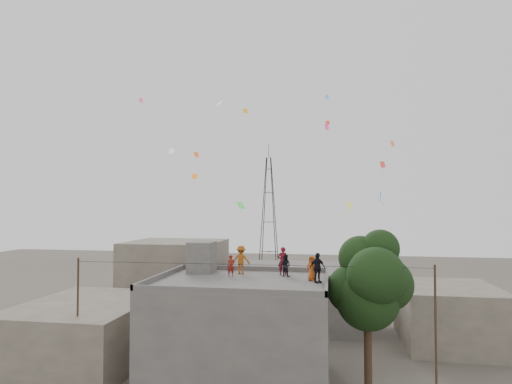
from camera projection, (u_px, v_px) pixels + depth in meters
main_building at (241, 333)px, 24.87m from camera, size 10.00×8.00×6.10m
parapet at (241, 278)px, 24.98m from camera, size 10.00×8.00×0.30m
stair_head_box at (202, 257)px, 28.11m from camera, size 1.60×1.80×2.00m
neighbor_west at (87, 332)px, 28.66m from camera, size 8.00×10.00×4.00m
neighbor_north at (295, 295)px, 38.31m from camera, size 12.00×9.00×5.00m
neighbor_northwest at (175, 277)px, 42.33m from camera, size 9.00×8.00×7.00m
neighbor_east at (449, 315)px, 32.33m from camera, size 7.00×8.00×4.40m
tree at (370, 282)px, 24.32m from camera, size 4.90×4.60×9.10m
utility_line at (246, 326)px, 23.58m from camera, size 20.12×0.62×7.40m
transmission_tower at (269, 216)px, 65.16m from camera, size 2.97×2.97×20.01m
person_red_adult at (283, 261)px, 26.94m from camera, size 0.73×0.56×1.77m
person_orange_child at (312, 268)px, 24.94m from camera, size 0.82×0.66×1.45m
person_dark_child at (286, 265)px, 26.47m from camera, size 0.81×0.74×1.36m
person_dark_adult at (317, 268)px, 24.24m from camera, size 1.05×0.90×1.69m
person_orange_adult at (241, 260)px, 27.51m from camera, size 1.18×0.69×1.80m
person_red_child at (231, 266)px, 26.44m from camera, size 0.57×0.49×1.31m
kites at (284, 149)px, 32.04m from camera, size 19.20×15.30×10.26m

